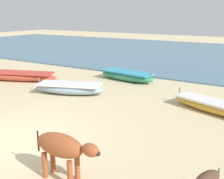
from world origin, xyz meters
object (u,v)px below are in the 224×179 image
Objects in this scene: fishing_boat_1 at (127,75)px; fishing_boat_5 at (70,88)px; fishing_boat_2 at (214,106)px; cow_adult_rust at (62,147)px; fishing_boat_3 at (15,76)px.

fishing_boat_1 is 3.61m from fishing_boat_5.
fishing_boat_2 is at bearing 168.66° from fishing_boat_5.
cow_adult_rust is at bearing 109.01° from fishing_boat_5.
fishing_boat_2 is (4.91, -2.61, -0.04)m from fishing_boat_1.
fishing_boat_5 is 2.04× the size of cow_adult_rust.
fishing_boat_3 is 1.44× the size of fishing_boat_5.
fishing_boat_5 is at bearing -98.10° from fishing_boat_1.
cow_adult_rust is (3.10, -8.50, 0.47)m from fishing_boat_1.
fishing_boat_1 is 9.06m from cow_adult_rust.
fishing_boat_3 is at bearing -26.17° from fishing_boat_5.
fishing_boat_5 reaches higher than fishing_boat_3.
fishing_boat_1 is at bearing -168.48° from fishing_boat_3.
fishing_boat_3 is 2.93× the size of cow_adult_rust.
fishing_boat_2 is 9.89m from fishing_boat_3.
fishing_boat_1 is at bearing -124.85° from fishing_boat_5.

